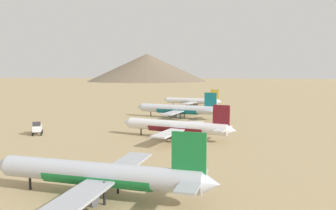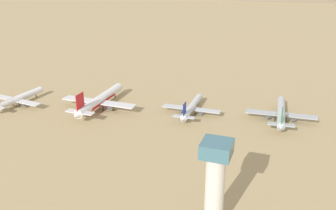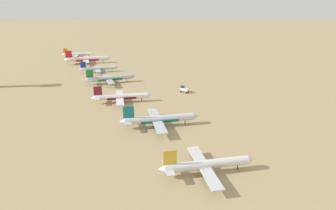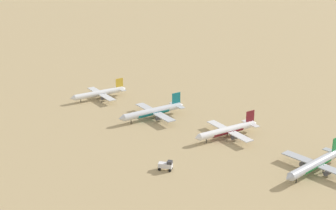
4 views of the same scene
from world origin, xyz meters
name	(u,v)px [view 4 (image 4 of 4)]	position (x,y,z in m)	size (l,w,h in m)	color
ground_plane	(311,168)	(0.00, 0.00, 0.00)	(1800.00, 1800.00, 0.00)	tan
parked_jet_0	(100,93)	(20.70, -119.12, 3.16)	(32.53, 26.46, 9.38)	silver
parked_jet_1	(153,112)	(15.61, -78.57, 3.46)	(36.05, 29.32, 10.39)	silver
parked_jet_2	(228,130)	(3.85, -40.59, 3.24)	(33.79, 27.53, 9.74)	white
parked_jet_3	(316,164)	(1.49, 2.95, 3.42)	(35.67, 29.00, 10.28)	#B2B7C1
service_truck	(166,165)	(43.65, -32.24, 2.08)	(5.17, 5.62, 3.90)	silver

